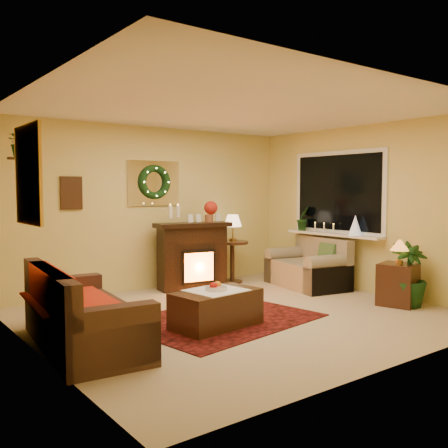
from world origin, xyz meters
TOP-DOWN VIEW (x-y plane):
  - floor at (0.00, 0.00)m, footprint 5.00×5.00m
  - ceiling at (0.00, 0.00)m, footprint 5.00×5.00m
  - wall_back at (0.00, 2.25)m, footprint 5.00×5.00m
  - wall_front at (0.00, -2.25)m, footprint 5.00×5.00m
  - wall_left at (-2.50, 0.00)m, footprint 4.50×4.50m
  - wall_right at (2.50, 0.00)m, footprint 4.50×4.50m
  - area_rug at (-0.32, -0.01)m, footprint 2.48×2.01m
  - sofa at (-2.04, -0.00)m, footprint 1.03×1.99m
  - red_throw at (-2.12, 0.17)m, footprint 0.80×1.30m
  - fireplace at (0.47, 1.83)m, footprint 1.13×0.51m
  - poinsettia at (0.83, 1.82)m, footprint 0.22×0.22m
  - mantel_candle_a at (0.04, 1.78)m, footprint 0.07×0.07m
  - mantel_candle_b at (0.19, 1.81)m, footprint 0.06×0.06m
  - mantel_mirror at (0.00, 2.23)m, footprint 0.92×0.02m
  - wreath at (0.00, 2.19)m, footprint 0.55×0.11m
  - wall_art at (-1.35, 2.23)m, footprint 0.32×0.03m
  - gold_mirror at (-2.48, 0.30)m, footprint 0.03×0.84m
  - hanging_plant at (-2.34, 1.05)m, footprint 0.33×0.28m
  - loveseat at (2.06, 0.83)m, footprint 1.05×1.51m
  - window_frame at (2.48, 0.55)m, footprint 0.03×1.86m
  - window_glass at (2.47, 0.55)m, footprint 0.02×1.70m
  - window_sill at (2.38, 0.55)m, footprint 0.22×1.86m
  - mini_tree at (2.37, 0.10)m, footprint 0.22×0.22m
  - sill_plant at (2.36, 1.22)m, footprint 0.30×0.24m
  - side_table_round at (1.31, 1.87)m, footprint 0.62×0.62m
  - lamp_cream at (1.31, 1.85)m, footprint 0.30×0.30m
  - end_table_square at (2.11, -0.85)m, footprint 0.59×0.59m
  - lamp_tiffany at (2.07, -0.89)m, footprint 0.26×0.26m
  - coffee_table at (-0.56, -0.24)m, footprint 1.08×0.68m
  - fruit_bowl at (-0.56, -0.24)m, footprint 0.25×0.25m
  - floor_palm at (2.14, -0.98)m, footprint 1.88×1.88m

SIDE VIEW (x-z plane):
  - floor at x=0.00m, z-range 0.00..0.00m
  - area_rug at x=-0.32m, z-range 0.00..0.01m
  - coffee_table at x=-0.56m, z-range 0.00..0.42m
  - end_table_square at x=2.11m, z-range -0.02..0.56m
  - side_table_round at x=1.31m, z-range -0.03..0.68m
  - loveseat at x=2.06m, z-range 0.02..0.82m
  - sofa at x=-2.04m, z-range 0.02..0.84m
  - floor_palm at x=2.14m, z-range -0.88..1.78m
  - fruit_bowl at x=-0.56m, z-range 0.42..0.48m
  - red_throw at x=-2.12m, z-range 0.45..0.46m
  - fireplace at x=0.47m, z-range 0.05..1.05m
  - lamp_tiffany at x=2.07m, z-range 0.56..0.93m
  - window_sill at x=2.38m, z-range 0.85..0.89m
  - lamp_cream at x=1.31m, z-range 0.65..1.11m
  - mini_tree at x=2.37m, z-range 0.88..1.20m
  - sill_plant at x=2.36m, z-range 0.81..1.36m
  - mantel_candle_a at x=0.04m, z-range 1.16..1.36m
  - mantel_candle_b at x=0.19m, z-range 1.17..1.35m
  - wall_back at x=0.00m, z-range 1.30..1.30m
  - wall_front at x=0.00m, z-range 1.30..1.30m
  - wall_left at x=-2.50m, z-range 1.30..1.30m
  - wall_right at x=2.50m, z-range 1.30..1.30m
  - poinsettia at x=0.83m, z-range 1.19..1.41m
  - wall_art at x=-1.35m, z-range 1.31..1.79m
  - window_frame at x=2.48m, z-range 0.87..2.23m
  - window_glass at x=2.47m, z-range 0.94..2.16m
  - mantel_mirror at x=0.00m, z-range 1.34..2.06m
  - wreath at x=0.00m, z-range 1.44..2.00m
  - gold_mirror at x=-2.48m, z-range 1.25..2.25m
  - hanging_plant at x=-2.34m, z-range 1.79..2.15m
  - ceiling at x=0.00m, z-range 2.60..2.60m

